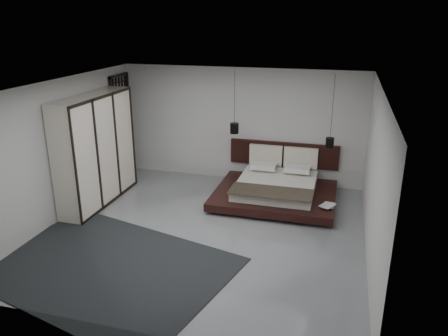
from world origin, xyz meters
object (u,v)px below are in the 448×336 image
(pendant_left, at_px, (234,128))
(rug, at_px, (105,267))
(lattice_screen, at_px, (122,127))
(pendant_right, at_px, (330,142))
(wardrobe, at_px, (96,150))
(bed, at_px, (276,187))

(pendant_left, height_order, rug, pendant_left)
(lattice_screen, distance_m, rug, 4.67)
(pendant_left, bearing_deg, pendant_right, 0.00)
(lattice_screen, bearing_deg, pendant_left, -2.59)
(pendant_left, bearing_deg, wardrobe, -149.87)
(bed, height_order, pendant_right, pendant_right)
(pendant_left, relative_size, rug, 0.36)
(pendant_left, relative_size, pendant_right, 0.90)
(lattice_screen, distance_m, pendant_left, 2.96)
(lattice_screen, relative_size, pendant_left, 1.81)
(pendant_right, bearing_deg, bed, -159.64)
(pendant_left, bearing_deg, lattice_screen, 177.41)
(pendant_right, relative_size, wardrobe, 0.65)
(bed, xyz_separation_m, rug, (-2.29, -3.59, -0.27))
(bed, relative_size, pendant_left, 1.84)
(pendant_left, distance_m, rug, 4.43)
(lattice_screen, bearing_deg, wardrobe, -81.58)
(pendant_left, xyz_separation_m, rug, (-1.20, -4.00, -1.48))
(pendant_right, bearing_deg, lattice_screen, 178.51)
(bed, height_order, wardrobe, wardrobe)
(lattice_screen, relative_size, bed, 0.98)
(lattice_screen, height_order, wardrobe, lattice_screen)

